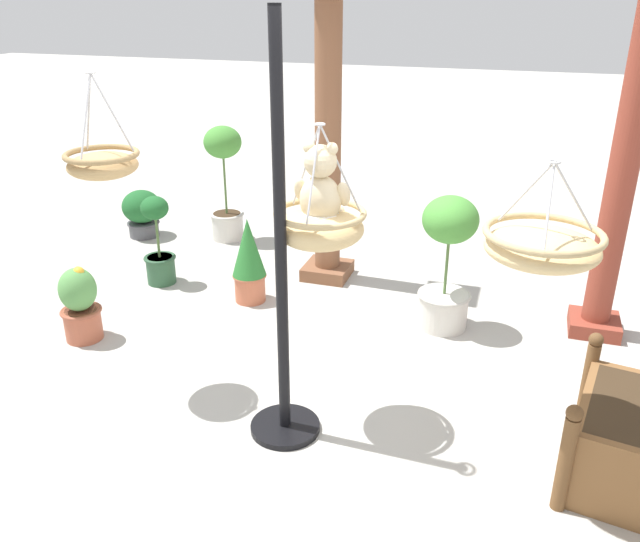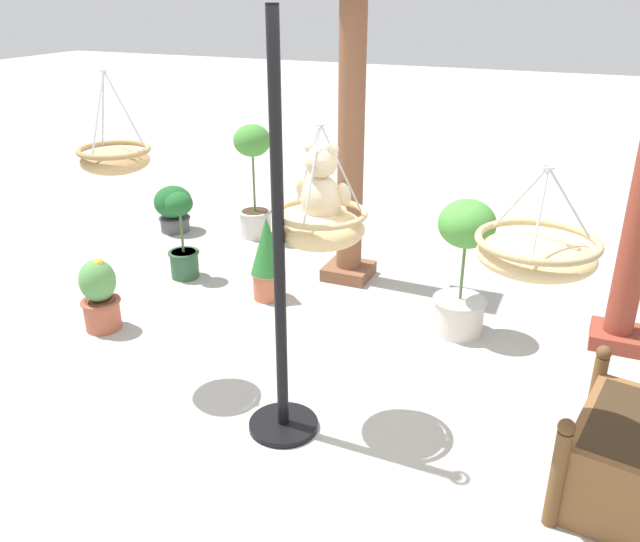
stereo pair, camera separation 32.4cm
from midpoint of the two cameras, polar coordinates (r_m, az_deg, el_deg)
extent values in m
plane|color=#ADAAA3|center=(4.36, -2.17, -12.78)|extent=(40.00, 40.00, 0.00)
cylinder|color=black|center=(3.66, -5.99, 2.20)|extent=(0.07, 0.07, 2.51)
cylinder|color=black|center=(4.27, -5.27, -13.41)|extent=(0.44, 0.44, 0.04)
ellipsoid|color=tan|center=(3.82, -2.44, 3.66)|extent=(0.52, 0.52, 0.21)
torus|color=tan|center=(3.79, -2.47, 5.04)|extent=(0.54, 0.54, 0.04)
ellipsoid|color=silver|center=(3.81, -2.45, 3.94)|extent=(0.46, 0.46, 0.17)
cylinder|color=#B7B7BC|center=(3.73, -0.71, 8.88)|extent=(0.22, 0.14, 0.52)
cylinder|color=#B7B7BC|center=(3.80, -3.70, 9.10)|extent=(0.22, 0.14, 0.52)
cylinder|color=#B7B7BC|center=(3.60, -3.20, 8.30)|extent=(0.01, 0.25, 0.52)
torus|color=#B7B7BC|center=(3.66, -2.61, 12.64)|extent=(0.06, 0.06, 0.01)
ellipsoid|color=beige|center=(3.77, -2.44, 6.19)|extent=(0.24, 0.21, 0.29)
sphere|color=beige|center=(3.71, -2.50, 9.50)|extent=(0.21, 0.21, 0.19)
ellipsoid|color=beige|center=(3.78, -2.12, 9.55)|extent=(0.09, 0.08, 0.06)
sphere|color=black|center=(3.80, -1.98, 9.69)|extent=(0.03, 0.03, 0.03)
sphere|color=beige|center=(3.72, -3.49, 10.70)|extent=(0.07, 0.07, 0.07)
sphere|color=beige|center=(3.67, -1.53, 10.58)|extent=(0.07, 0.07, 0.07)
ellipsoid|color=beige|center=(3.83, -4.11, 7.00)|extent=(0.08, 0.14, 0.18)
ellipsoid|color=beige|center=(3.75, -0.43, 6.67)|extent=(0.08, 0.14, 0.18)
ellipsoid|color=beige|center=(3.92, -2.81, 5.24)|extent=(0.09, 0.17, 0.09)
ellipsoid|color=beige|center=(3.88, -0.94, 5.05)|extent=(0.09, 0.17, 0.09)
ellipsoid|color=tan|center=(4.33, -20.49, 8.57)|extent=(0.43, 0.43, 0.16)
torus|color=#97794E|center=(4.31, -20.63, 9.47)|extent=(0.46, 0.46, 0.04)
cylinder|color=#B7B7BC|center=(4.25, -19.75, 12.76)|extent=(0.19, 0.12, 0.49)
cylinder|color=#B7B7BC|center=(4.36, -21.61, 12.73)|extent=(0.19, 0.12, 0.49)
cylinder|color=#B7B7BC|center=(4.19, -21.93, 12.30)|extent=(0.01, 0.21, 0.49)
torus|color=#B7B7BC|center=(4.23, -21.59, 15.79)|extent=(0.06, 0.06, 0.01)
ellipsoid|color=tan|center=(3.30, 16.15, 1.89)|extent=(0.56, 0.56, 0.16)
torus|color=tan|center=(3.27, 16.30, 3.11)|extent=(0.58, 0.58, 0.04)
cylinder|color=#B7B7BC|center=(3.28, 18.63, 6.11)|extent=(0.24, 0.14, 0.36)
cylinder|color=#B7B7BC|center=(3.28, 14.77, 6.59)|extent=(0.24, 0.14, 0.36)
cylinder|color=#B7B7BC|center=(3.10, 16.55, 5.37)|extent=(0.01, 0.27, 0.36)
torus|color=#B7B7BC|center=(3.17, 17.02, 9.06)|extent=(0.06, 0.06, 0.01)
cylinder|color=brown|center=(5.92, -0.90, 11.31)|extent=(0.24, 0.24, 2.65)
cube|color=brown|center=(6.31, -0.82, 0.03)|extent=(0.43, 0.43, 0.12)
cylinder|color=brown|center=(5.26, 23.40, 8.42)|extent=(0.22, 0.22, 2.76)
cube|color=brown|center=(5.71, 21.29, -4.39)|extent=(0.39, 0.39, 0.12)
cylinder|color=brown|center=(4.42, 20.36, -9.32)|extent=(0.08, 0.08, 0.58)
cylinder|color=brown|center=(3.73, 18.21, -15.78)|extent=(0.08, 0.08, 0.58)
sphere|color=brown|center=(4.27, 20.97, -5.67)|extent=(0.09, 0.09, 0.09)
sphere|color=brown|center=(3.54, 18.87, -11.73)|extent=(0.09, 0.09, 0.09)
cylinder|color=#4C4C51|center=(7.64, -16.28, 3.53)|extent=(0.32, 0.32, 0.16)
torus|color=#444449|center=(7.62, -16.34, 4.04)|extent=(0.36, 0.36, 0.03)
cylinder|color=#382819|center=(7.62, -16.34, 4.00)|extent=(0.29, 0.29, 0.03)
ellipsoid|color=#1E5B28|center=(7.56, -16.50, 5.40)|extent=(0.43, 0.43, 0.36)
cylinder|color=beige|center=(7.33, -9.33, 3.89)|extent=(0.34, 0.34, 0.29)
torus|color=#BCB7AE|center=(7.29, -9.40, 4.90)|extent=(0.38, 0.38, 0.03)
cylinder|color=#382819|center=(7.29, -9.39, 4.87)|extent=(0.30, 0.30, 0.03)
cylinder|color=#4C6B38|center=(7.19, -9.57, 7.33)|extent=(0.02, 0.02, 0.62)
ellipsoid|color=#478E38|center=(7.08, -9.83, 11.00)|extent=(0.40, 0.40, 0.34)
cylinder|color=#BC6042|center=(5.85, -7.70, -1.46)|extent=(0.27, 0.27, 0.25)
torus|color=#A9573B|center=(5.80, -7.76, -0.42)|extent=(0.30, 0.30, 0.03)
cylinder|color=#382819|center=(5.81, -7.76, -0.47)|extent=(0.24, 0.24, 0.03)
cone|color=#28702D|center=(5.70, -7.91, 2.06)|extent=(0.30, 0.30, 0.52)
cylinder|color=beige|center=(5.42, 8.99, -3.41)|extent=(0.40, 0.40, 0.30)
torus|color=#BCB7AE|center=(5.36, 9.09, -2.08)|extent=(0.43, 0.43, 0.03)
cylinder|color=#382819|center=(5.36, 9.08, -2.13)|extent=(0.35, 0.35, 0.03)
cylinder|color=#4C6B38|center=(5.26, 9.25, 0.26)|extent=(0.02, 0.02, 0.46)
ellipsoid|color=#478E38|center=(5.12, 9.54, 4.42)|extent=(0.44, 0.44, 0.37)
cylinder|color=#2D5638|center=(6.37, -15.12, 0.10)|extent=(0.27, 0.27, 0.26)
torus|color=#294E32|center=(6.32, -15.23, 1.10)|extent=(0.30, 0.30, 0.03)
cylinder|color=#382819|center=(6.33, -15.23, 1.06)|extent=(0.23, 0.23, 0.03)
cylinder|color=#4C6B38|center=(6.25, -15.43, 2.78)|extent=(0.02, 0.02, 0.38)
ellipsoid|color=#1E5B28|center=(6.16, -15.71, 5.30)|extent=(0.25, 0.25, 0.21)
cylinder|color=#AD563D|center=(5.57, -21.54, -4.35)|extent=(0.29, 0.29, 0.26)
torus|color=#9C4E37|center=(5.52, -21.72, -3.27)|extent=(0.32, 0.32, 0.03)
cylinder|color=#382819|center=(5.52, -21.71, -3.32)|extent=(0.25, 0.25, 0.03)
ellipsoid|color=#56934C|center=(5.45, -22.01, -1.54)|extent=(0.29, 0.29, 0.35)
sphere|color=gold|center=(5.38, -21.94, -0.11)|extent=(0.09, 0.09, 0.09)
sphere|color=gold|center=(5.41, -22.00, 0.03)|extent=(0.06, 0.06, 0.06)
camera|label=1|loc=(0.16, -92.40, -1.05)|focal=36.70mm
camera|label=2|loc=(0.16, 87.60, 1.05)|focal=36.70mm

